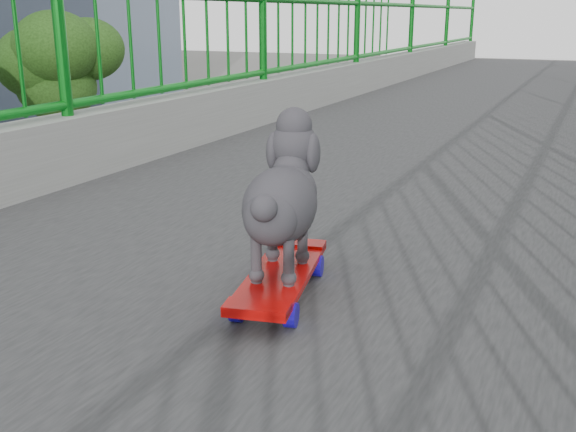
% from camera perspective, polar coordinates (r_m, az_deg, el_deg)
% --- Properties ---
extents(skateboard, '(0.27, 0.57, 0.07)m').
position_cam_1_polar(skateboard, '(1.86, -0.65, -5.29)').
color(skateboard, '#C10806').
rests_on(skateboard, footbridge).
extents(poodle, '(0.25, 0.46, 0.39)m').
position_cam_1_polar(poodle, '(1.81, -0.49, 1.68)').
color(poodle, '#2D2B30').
rests_on(poodle, skateboard).
extents(car_2, '(2.55, 5.53, 1.54)m').
position_cam_1_polar(car_2, '(20.31, -17.84, -4.23)').
color(car_2, silver).
rests_on(car_2, ground).
extents(car_7, '(2.14, 5.27, 1.53)m').
position_cam_1_polar(car_7, '(19.41, -20.58, -5.50)').
color(car_7, black).
rests_on(car_7, ground).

